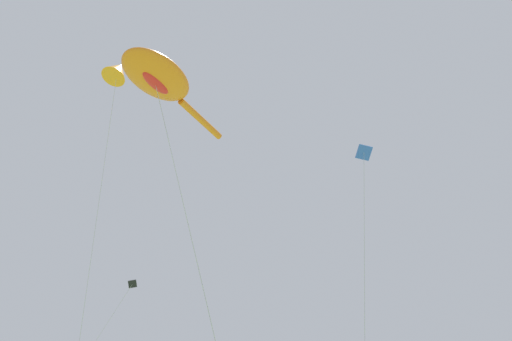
% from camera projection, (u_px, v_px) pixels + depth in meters
% --- Properties ---
extents(big_show_kite, '(6.26, 7.76, 15.58)m').
position_uv_depth(big_show_kite, '(159.00, 78.00, 20.81)').
color(big_show_kite, orange).
rests_on(big_show_kite, ground).
extents(small_kite_delta_white, '(4.61, 0.45, 9.36)m').
position_uv_depth(small_kite_delta_white, '(123.00, 299.00, 28.07)').
color(small_kite_delta_white, black).
rests_on(small_kite_delta_white, ground).
extents(small_kite_diamond_red, '(1.91, 1.88, 17.97)m').
position_uv_depth(small_kite_diamond_red, '(117.00, 71.00, 23.56)').
color(small_kite_diamond_red, orange).
rests_on(small_kite_diamond_red, ground).
extents(small_kite_box_yellow, '(2.88, 1.95, 12.21)m').
position_uv_depth(small_kite_box_yellow, '(364.00, 169.00, 19.71)').
color(small_kite_box_yellow, blue).
rests_on(small_kite_box_yellow, ground).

